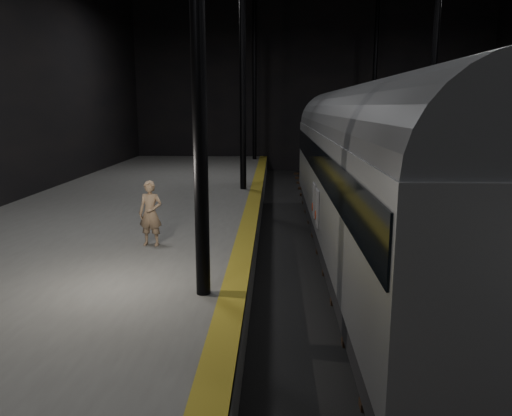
{
  "coord_description": "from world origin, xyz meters",
  "views": [
    {
      "loc": [
        -2.5,
        -12.74,
        4.42
      ],
      "look_at": [
        -2.94,
        -0.91,
        2.0
      ],
      "focal_mm": 35.0,
      "sensor_mm": 36.0,
      "label": 1
    }
  ],
  "objects": [
    {
      "name": "tactile_strip",
      "position": [
        -3.25,
        0.0,
        1.0
      ],
      "size": [
        0.5,
        43.8,
        0.01
      ],
      "primitive_type": "cube",
      "color": "olive",
      "rests_on": "platform_left"
    },
    {
      "name": "track",
      "position": [
        0.0,
        0.0,
        0.07
      ],
      "size": [
        2.4,
        43.0,
        0.24
      ],
      "color": "#3F3328",
      "rests_on": "ground"
    },
    {
      "name": "ground",
      "position": [
        0.0,
        0.0,
        0.0
      ],
      "size": [
        44.0,
        44.0,
        0.0
      ],
      "primitive_type": "plane",
      "color": "black",
      "rests_on": "ground"
    },
    {
      "name": "woman",
      "position": [
        -5.56,
        -0.77,
        1.82
      ],
      "size": [
        0.64,
        0.47,
        1.63
      ],
      "primitive_type": "imported",
      "rotation": [
        0.0,
        0.0,
        -0.14
      ],
      "color": "tan",
      "rests_on": "platform_left"
    },
    {
      "name": "train",
      "position": [
        -0.0,
        1.11,
        2.74
      ],
      "size": [
        2.75,
        18.35,
        4.9
      ],
      "color": "#ADB0B5",
      "rests_on": "ground"
    },
    {
      "name": "platform_left",
      "position": [
        -7.5,
        0.0,
        0.5
      ],
      "size": [
        9.0,
        43.8,
        1.0
      ],
      "primitive_type": "cube",
      "color": "#545451",
      "rests_on": "ground"
    }
  ]
}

